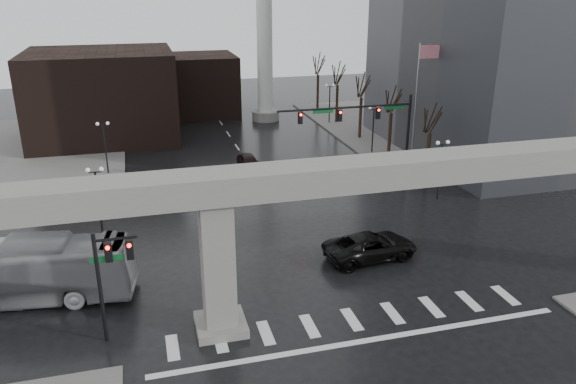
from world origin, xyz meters
name	(u,v)px	position (x,y,z in m)	size (l,w,h in m)	color
ground	(345,310)	(0.00, 0.00, 0.00)	(160.00, 160.00, 0.00)	black
sidewalk_ne	(439,127)	(26.00, 36.00, 0.07)	(28.00, 36.00, 0.15)	slate
elevated_guideway	(373,193)	(1.26, 0.00, 6.88)	(48.00, 2.60, 8.70)	gray
building_far_left	(103,95)	(-14.00, 42.00, 5.00)	(16.00, 14.00, 10.00)	black
building_far_mid	(198,85)	(-2.00, 52.00, 4.00)	(10.00, 10.00, 8.00)	black
smokestack	(264,15)	(6.00, 46.00, 13.35)	(3.60, 3.60, 30.00)	silver
signal_mast_arm	(369,122)	(8.99, 18.80, 5.83)	(12.12, 0.43, 8.00)	black
signal_left_pole	(109,268)	(-12.25, 0.50, 4.07)	(2.30, 0.30, 6.00)	black
flagpole_assembly	(419,92)	(15.29, 22.00, 7.53)	(2.06, 0.12, 12.00)	silver
lamp_right_0	(441,160)	(13.50, 14.00, 3.47)	(1.22, 0.32, 5.11)	black
lamp_right_1	(373,121)	(13.50, 28.00, 3.47)	(1.22, 0.32, 5.11)	black
lamp_right_2	(330,97)	(13.50, 42.00, 3.47)	(1.22, 0.32, 5.11)	black
lamp_left_0	(97,189)	(-13.50, 14.00, 3.47)	(1.22, 0.32, 5.11)	black
lamp_left_1	(104,139)	(-13.50, 28.00, 3.47)	(1.22, 0.32, 5.11)	black
lamp_left_2	(109,108)	(-13.50, 42.00, 3.47)	(1.22, 0.32, 5.11)	black
tree_right_0	(428,153)	(14.53, 18.02, 2.79)	(1.09, 1.58, 7.50)	black
tree_right_1	(390,131)	(14.53, 26.02, 2.85)	(1.09, 1.61, 7.67)	black
tree_right_2	(361,114)	(14.53, 34.02, 2.91)	(1.10, 1.63, 7.85)	black
tree_right_3	(337,100)	(14.53, 42.02, 2.98)	(1.11, 1.66, 8.02)	black
tree_right_4	(318,89)	(14.53, 50.02, 3.04)	(1.12, 1.69, 8.19)	black
pickup_truck	(371,246)	(3.78, 5.46, 0.87)	(2.88, 6.24, 1.73)	black
city_bus	(14,272)	(-17.80, 5.89, 1.83)	(3.08, 13.16, 3.67)	#9B9BA0
far_car	(249,162)	(-0.29, 26.03, 0.74)	(1.74, 4.33, 1.47)	black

